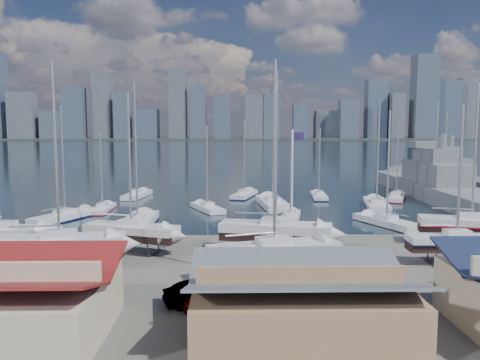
{
  "coord_description": "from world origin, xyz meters",
  "views": [
    {
      "loc": [
        -3.91,
        -51.38,
        11.6
      ],
      "look_at": [
        -2.76,
        8.0,
        5.36
      ],
      "focal_mm": 35.0,
      "sensor_mm": 36.0,
      "label": 1
    }
  ],
  "objects_px": {
    "naval_ship_west": "(444,176)",
    "flagpole": "(293,185)",
    "car_a": "(200,294)",
    "naval_ship_east": "(434,188)",
    "sailboat_cradle_0": "(0,235)"
  },
  "relations": [
    {
      "from": "sailboat_cradle_0",
      "to": "naval_ship_west",
      "type": "xyz_separation_m",
      "value": [
        68.74,
        60.48,
        -0.46
      ]
    },
    {
      "from": "naval_ship_east",
      "to": "flagpole",
      "type": "distance_m",
      "value": 49.02
    },
    {
      "from": "sailboat_cradle_0",
      "to": "naval_ship_east",
      "type": "height_order",
      "value": "sailboat_cradle_0"
    },
    {
      "from": "naval_ship_west",
      "to": "flagpole",
      "type": "xyz_separation_m",
      "value": [
        -41.94,
        -60.96,
        5.06
      ]
    },
    {
      "from": "naval_ship_west",
      "to": "flagpole",
      "type": "distance_m",
      "value": 74.17
    },
    {
      "from": "sailboat_cradle_0",
      "to": "car_a",
      "type": "distance_m",
      "value": 22.59
    },
    {
      "from": "car_a",
      "to": "flagpole",
      "type": "bearing_deg",
      "value": 57.53
    },
    {
      "from": "car_a",
      "to": "sailboat_cradle_0",
      "type": "bearing_deg",
      "value": 148.96
    },
    {
      "from": "flagpole",
      "to": "car_a",
      "type": "bearing_deg",
      "value": -123.76
    },
    {
      "from": "naval_ship_west",
      "to": "flagpole",
      "type": "bearing_deg",
      "value": 141.58
    },
    {
      "from": "naval_ship_east",
      "to": "sailboat_cradle_0",
      "type": "bearing_deg",
      "value": 126.11
    },
    {
      "from": "naval_ship_east",
      "to": "car_a",
      "type": "distance_m",
      "value": 62.66
    },
    {
      "from": "naval_ship_west",
      "to": "car_a",
      "type": "relative_size",
      "value": 9.15
    },
    {
      "from": "naval_ship_east",
      "to": "flagpole",
      "type": "bearing_deg",
      "value": 144.41
    },
    {
      "from": "car_a",
      "to": "flagpole",
      "type": "height_order",
      "value": "flagpole"
    }
  ]
}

